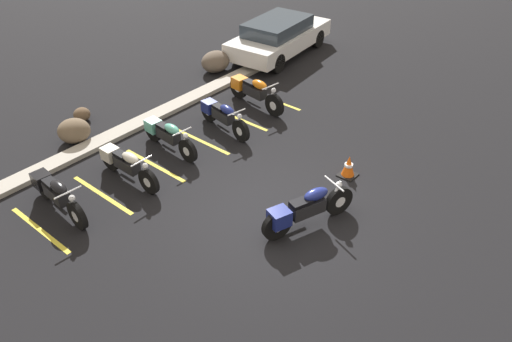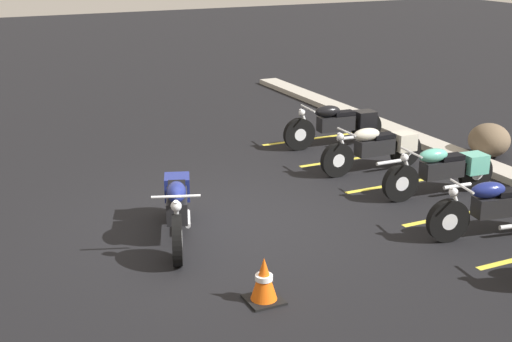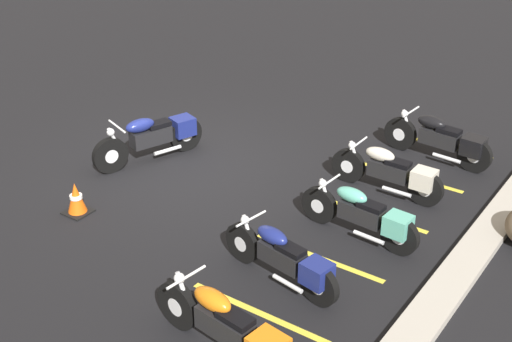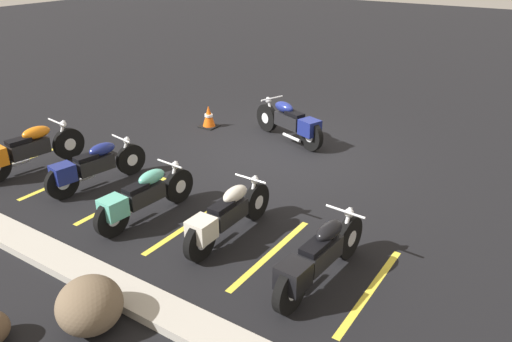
{
  "view_description": "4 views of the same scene",
  "coord_description": "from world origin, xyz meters",
  "px_view_note": "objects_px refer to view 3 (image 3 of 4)",
  "views": [
    {
      "loc": [
        -6.42,
        -4.92,
        6.8
      ],
      "look_at": [
        -0.02,
        0.43,
        0.96
      ],
      "focal_mm": 35.0,
      "sensor_mm": 36.0,
      "label": 1
    },
    {
      "loc": [
        8.71,
        -3.62,
        3.91
      ],
      "look_at": [
        -0.19,
        0.62,
        0.66
      ],
      "focal_mm": 50.0,
      "sensor_mm": 36.0,
      "label": 2
    },
    {
      "loc": [
        8.69,
        7.46,
        5.92
      ],
      "look_at": [
        0.81,
        2.01,
        0.86
      ],
      "focal_mm": 50.0,
      "sensor_mm": 36.0,
      "label": 3
    },
    {
      "loc": [
        -5.04,
        8.52,
        4.11
      ],
      "look_at": [
        -0.85,
        2.19,
        0.62
      ],
      "focal_mm": 35.0,
      "sensor_mm": 36.0,
      "label": 4
    }
  ],
  "objects_px": {
    "traffic_cone": "(76,199)",
    "parked_bike_3": "(285,259)",
    "parked_bike_0": "(442,140)",
    "motorcycle_navy_featured": "(154,136)",
    "parked_bike_4": "(229,329)",
    "parked_bike_1": "(392,172)",
    "parked_bike_2": "(364,215)"
  },
  "relations": [
    {
      "from": "traffic_cone",
      "to": "parked_bike_3",
      "type": "bearing_deg",
      "value": 94.47
    },
    {
      "from": "parked_bike_0",
      "to": "parked_bike_3",
      "type": "xyz_separation_m",
      "value": [
        4.73,
        -0.34,
        -0.02
      ]
    },
    {
      "from": "parked_bike_3",
      "to": "traffic_cone",
      "type": "xyz_separation_m",
      "value": [
        0.29,
        -3.74,
        -0.17
      ]
    },
    {
      "from": "motorcycle_navy_featured",
      "to": "parked_bike_0",
      "type": "distance_m",
      "value": 5.21
    },
    {
      "from": "parked_bike_1",
      "to": "traffic_cone",
      "type": "height_order",
      "value": "parked_bike_1"
    },
    {
      "from": "parked_bike_1",
      "to": "parked_bike_3",
      "type": "xyz_separation_m",
      "value": [
        3.1,
        -0.11,
        -0.0
      ]
    },
    {
      "from": "parked_bike_0",
      "to": "parked_bike_2",
      "type": "xyz_separation_m",
      "value": [
        3.12,
        0.03,
        -0.02
      ]
    },
    {
      "from": "parked_bike_4",
      "to": "parked_bike_2",
      "type": "bearing_deg",
      "value": -84.22
    },
    {
      "from": "traffic_cone",
      "to": "motorcycle_navy_featured",
      "type": "bearing_deg",
      "value": -173.16
    },
    {
      "from": "parked_bike_0",
      "to": "traffic_cone",
      "type": "distance_m",
      "value": 6.48
    },
    {
      "from": "motorcycle_navy_featured",
      "to": "traffic_cone",
      "type": "distance_m",
      "value": 2.17
    },
    {
      "from": "parked_bike_1",
      "to": "parked_bike_0",
      "type": "bearing_deg",
      "value": -97.17
    },
    {
      "from": "motorcycle_navy_featured",
      "to": "parked_bike_0",
      "type": "height_order",
      "value": "motorcycle_navy_featured"
    },
    {
      "from": "motorcycle_navy_featured",
      "to": "parked_bike_4",
      "type": "distance_m",
      "value": 5.48
    },
    {
      "from": "parked_bike_1",
      "to": "parked_bike_4",
      "type": "distance_m",
      "value": 4.7
    },
    {
      "from": "parked_bike_2",
      "to": "traffic_cone",
      "type": "xyz_separation_m",
      "value": [
        1.91,
        -4.11,
        -0.17
      ]
    },
    {
      "from": "parked_bike_3",
      "to": "parked_bike_0",
      "type": "bearing_deg",
      "value": -84.24
    },
    {
      "from": "parked_bike_0",
      "to": "traffic_cone",
      "type": "relative_size",
      "value": 3.91
    },
    {
      "from": "parked_bike_3",
      "to": "parked_bike_2",
      "type": "bearing_deg",
      "value": -92.88
    },
    {
      "from": "parked_bike_0",
      "to": "traffic_cone",
      "type": "xyz_separation_m",
      "value": [
        5.03,
        -4.08,
        -0.19
      ]
    },
    {
      "from": "parked_bike_3",
      "to": "traffic_cone",
      "type": "height_order",
      "value": "parked_bike_3"
    },
    {
      "from": "parked_bike_1",
      "to": "parked_bike_4",
      "type": "height_order",
      "value": "parked_bike_4"
    },
    {
      "from": "parked_bike_0",
      "to": "parked_bike_3",
      "type": "relative_size",
      "value": 1.05
    },
    {
      "from": "parked_bike_0",
      "to": "traffic_cone",
      "type": "bearing_deg",
      "value": 55.02
    },
    {
      "from": "parked_bike_0",
      "to": "traffic_cone",
      "type": "height_order",
      "value": "parked_bike_0"
    },
    {
      "from": "parked_bike_3",
      "to": "parked_bike_4",
      "type": "bearing_deg",
      "value": 108.84
    },
    {
      "from": "parked_bike_3",
      "to": "parked_bike_4",
      "type": "height_order",
      "value": "parked_bike_4"
    },
    {
      "from": "motorcycle_navy_featured",
      "to": "parked_bike_1",
      "type": "distance_m",
      "value": 4.3
    },
    {
      "from": "parked_bike_0",
      "to": "parked_bike_3",
      "type": "height_order",
      "value": "parked_bike_0"
    },
    {
      "from": "parked_bike_1",
      "to": "traffic_cone",
      "type": "distance_m",
      "value": 5.14
    },
    {
      "from": "parked_bike_1",
      "to": "parked_bike_4",
      "type": "bearing_deg",
      "value": 92.28
    },
    {
      "from": "motorcycle_navy_featured",
      "to": "parked_bike_3",
      "type": "relative_size",
      "value": 1.05
    }
  ]
}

